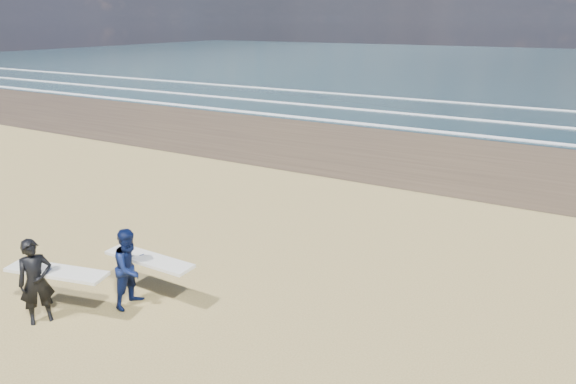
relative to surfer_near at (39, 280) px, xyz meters
The scene contains 2 objects.
surfer_near is the anchor object (origin of this frame).
surfer_far 1.83m from the surfer_near, 50.92° to the left, with size 2.20×1.05×1.78m.
Camera 1 is at (8.43, -5.63, 5.96)m, focal length 32.00 mm.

